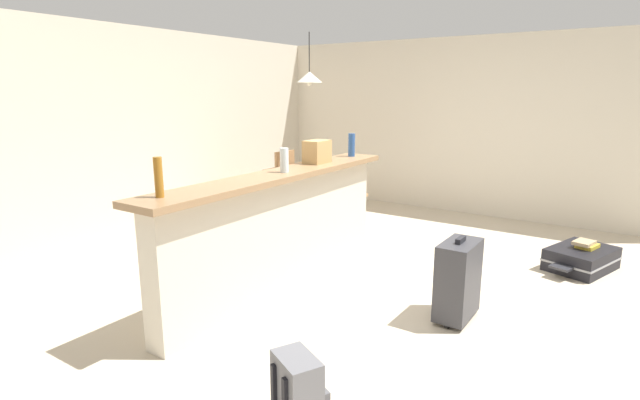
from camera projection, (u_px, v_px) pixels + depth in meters
ground_plane at (367, 278)px, 4.74m from camera, size 13.00×13.00×0.05m
wall_back at (154, 132)px, 6.11m from camera, size 6.60×0.10×2.50m
wall_right at (450, 126)px, 7.10m from camera, size 0.10×6.00×2.50m
partition_half_wall at (281, 234)px, 4.33m from camera, size 2.80×0.20×1.02m
bar_countertop at (280, 175)px, 4.21m from camera, size 2.96×0.40×0.05m
bottle_amber at (159, 177)px, 3.20m from camera, size 0.06×0.06×0.27m
bottle_clear at (284, 160)px, 4.19m from camera, size 0.08×0.08×0.21m
bottle_blue at (352, 145)px, 5.20m from camera, size 0.07×0.07×0.25m
grocery_bag at (317, 152)px, 4.73m from camera, size 0.26×0.18×0.22m
dining_table at (311, 174)px, 6.66m from camera, size 1.10×0.80×0.74m
dining_chair_near_partition at (342, 189)px, 6.30m from camera, size 0.44×0.44×0.93m
dining_chair_far_side at (280, 179)px, 6.98m from camera, size 0.41×0.41×0.93m
pendant_lamp at (309, 77)px, 6.39m from camera, size 0.34×0.34×0.68m
suitcase_flat_black at (581, 259)px, 4.89m from camera, size 0.89×0.69×0.22m
suitcase_upright_charcoal at (458, 279)px, 3.77m from camera, size 0.44×0.24×0.67m
backpack_grey at (298, 394)px, 2.56m from camera, size 0.32×0.33×0.42m
book_stack at (586, 244)px, 4.87m from camera, size 0.28×0.25×0.07m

